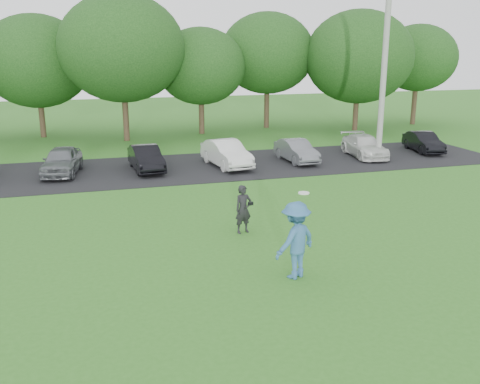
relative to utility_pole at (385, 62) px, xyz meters
name	(u,v)px	position (x,y,z in m)	size (l,w,h in m)	color
ground	(279,278)	(-9.71, -11.96, -4.84)	(100.00, 100.00, 0.00)	#306E1F
parking_lot	(185,168)	(-9.71, 1.04, -4.82)	(32.00, 6.50, 0.03)	black
utility_pole	(385,62)	(0.00, 0.00, 0.00)	(0.28, 0.28, 9.67)	gray
frisbee_player	(296,240)	(-9.31, -12.02, -3.86)	(1.45, 1.21, 2.21)	#336392
camera_bystander	(243,209)	(-9.61, -8.49, -4.08)	(0.62, 0.48, 1.51)	black
parked_cars	(171,156)	(-10.34, 1.02, -4.23)	(27.93, 4.30, 1.24)	silver
tree_row	(178,58)	(-8.19, 10.80, 0.07)	(42.39, 9.85, 8.64)	#38281C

